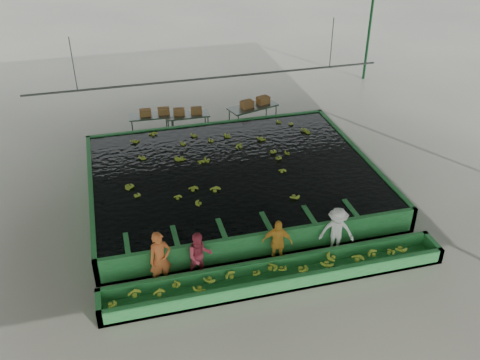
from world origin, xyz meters
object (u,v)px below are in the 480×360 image
object	(u,v)px
flotation_tank	(233,179)
worker_b	(200,256)
packing_table_mid	(187,124)
worker_d	(337,232)
worker_a	(160,259)
packing_table_left	(152,124)
sorting_trough	(277,275)
box_stack_left	(155,115)
packing_table_right	(253,116)
box_stack_right	(255,105)
box_stack_mid	(188,114)
worker_c	(277,243)

from	to	relation	value
flotation_tank	worker_b	xyz separation A→B (m)	(-2.06, -4.30, 0.31)
packing_table_mid	worker_d	bearing A→B (deg)	-72.91
flotation_tank	worker_a	size ratio (longest dim) A/B	5.75
worker_d	worker_a	bearing A→B (deg)	-160.04
packing_table_left	packing_table_mid	world-z (taller)	packing_table_left
sorting_trough	packing_table_mid	distance (m)	10.18
worker_b	packing_table_left	distance (m)	9.66
worker_a	box_stack_left	world-z (taller)	worker_a
packing_table_right	box_stack_right	bearing A→B (deg)	28.82
sorting_trough	worker_a	bearing A→B (deg)	165.81
packing_table_left	box_stack_mid	world-z (taller)	box_stack_mid
flotation_tank	sorting_trough	world-z (taller)	flotation_tank
flotation_tank	sorting_trough	xyz separation A→B (m)	(0.00, -5.10, -0.20)
sorting_trough	packing_table_mid	xyz separation A→B (m)	(-0.76, 10.14, 0.18)
worker_a	box_stack_right	size ratio (longest dim) A/B	1.25
box_stack_left	box_stack_mid	xyz separation A→B (m)	(1.39, -0.27, -0.01)
packing_table_mid	flotation_tank	bearing A→B (deg)	-81.42
worker_a	packing_table_mid	bearing A→B (deg)	62.48
sorting_trough	packing_table_mid	bearing A→B (deg)	94.29
sorting_trough	packing_table_left	xyz separation A→B (m)	(-2.23, 10.45, 0.19)
worker_c	worker_d	xyz separation A→B (m)	(1.87, 0.00, 0.04)
flotation_tank	box_stack_left	size ratio (longest dim) A/B	7.89
sorting_trough	worker_a	distance (m)	3.32
packing_table_right	box_stack_left	distance (m)	4.30
packing_table_mid	box_stack_right	xyz separation A→B (m)	(3.04, -0.08, 0.56)
packing_table_mid	box_stack_left	world-z (taller)	box_stack_left
flotation_tank	sorting_trough	bearing A→B (deg)	-90.00
worker_d	box_stack_left	world-z (taller)	worker_d
sorting_trough	box_stack_mid	size ratio (longest dim) A/B	8.20
worker_a	packing_table_left	xyz separation A→B (m)	(0.93, 9.65, -0.43)
worker_a	worker_b	bearing A→B (deg)	-13.10
worker_d	flotation_tank	bearing A→B (deg)	136.12
worker_c	box_stack_left	distance (m)	9.94
box_stack_left	box_stack_right	bearing A→B (deg)	-5.17
flotation_tank	worker_b	distance (m)	4.78
worker_a	packing_table_left	world-z (taller)	worker_a
flotation_tank	box_stack_left	bearing A→B (deg)	111.34
worker_b	packing_table_left	world-z (taller)	worker_b
packing_table_mid	box_stack_left	size ratio (longest dim) A/B	1.51
packing_table_left	worker_d	bearing A→B (deg)	-65.76
worker_c	box_stack_left	size ratio (longest dim) A/B	1.21
worker_b	worker_d	size ratio (longest dim) A/B	0.94
packing_table_mid	box_stack_right	bearing A→B (deg)	-1.44
worker_a	packing_table_mid	xyz separation A→B (m)	(2.40, 9.34, -0.44)
box_stack_left	box_stack_right	distance (m)	4.40
worker_a	worker_b	distance (m)	1.11
packing_table_left	flotation_tank	bearing A→B (deg)	-67.35
flotation_tank	worker_c	size ratio (longest dim) A/B	6.54
packing_table_mid	packing_table_right	xyz separation A→B (m)	(2.92, -0.14, 0.06)
worker_c	packing_table_right	world-z (taller)	worker_c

